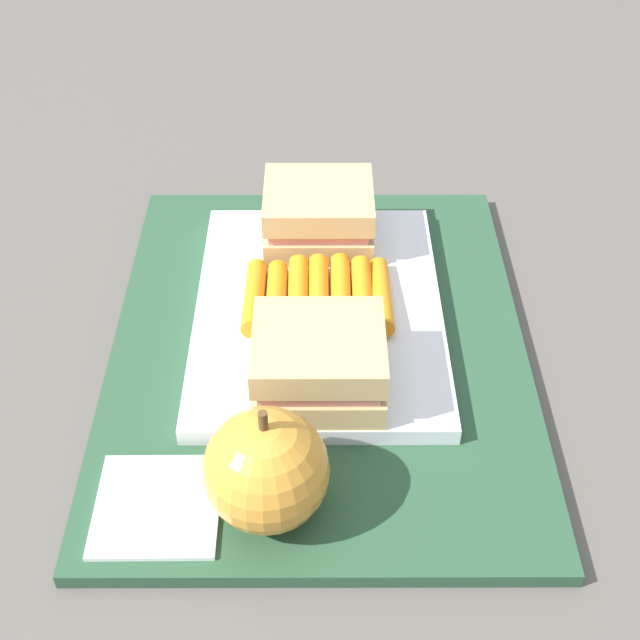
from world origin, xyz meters
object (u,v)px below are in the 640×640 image
Objects in this scene: sandwich_half_right at (320,362)px; apple at (268,470)px; paper_napkin at (159,506)px; food_tray at (320,312)px; sandwich_half_left at (320,214)px; carrot_sticks_bundle at (320,298)px.

apple is at bearing -18.79° from sandwich_half_right.
sandwich_half_right is at bearing 132.05° from paper_napkin.
paper_napkin is at bearing -29.60° from food_tray.
food_tray is at bearing 180.00° from sandwich_half_right.
apple is (0.24, -0.03, 0.00)m from sandwich_half_left.
sandwich_half_right is at bearing -0.19° from carrot_sticks_bundle.
carrot_sticks_bundle is at bearing 150.28° from paper_napkin.
apple is (0.16, -0.03, 0.02)m from carrot_sticks_bundle.
apple reaches higher than sandwich_half_right.
carrot_sticks_bundle is at bearing 0.19° from sandwich_half_left.
sandwich_half_right is at bearing 0.00° from food_tray.
paper_napkin is at bearing -20.91° from sandwich_half_left.
food_tray is at bearing 0.00° from sandwich_half_left.
sandwich_half_left is at bearing 180.00° from sandwich_half_right.
sandwich_half_left is at bearing -179.81° from carrot_sticks_bundle.
carrot_sticks_bundle is at bearing 169.94° from apple.
sandwich_half_left is at bearing 159.09° from paper_napkin.
food_tray is 0.01m from carrot_sticks_bundle.
sandwich_half_right reaches higher than carrot_sticks_bundle.
food_tray is 3.29× the size of paper_napkin.
sandwich_half_left is 0.24m from apple.
apple reaches higher than food_tray.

